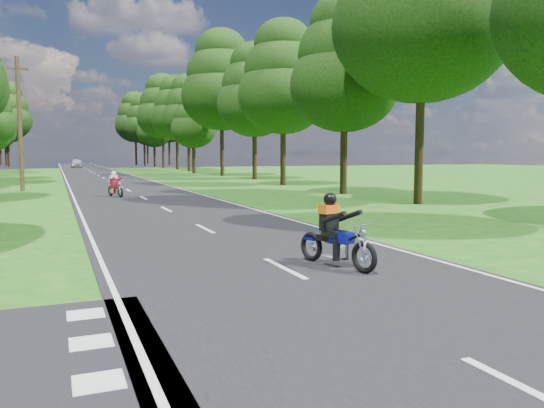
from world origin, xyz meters
name	(u,v)px	position (x,y,z in m)	size (l,w,h in m)	color
ground	(333,294)	(0.00, 0.00, 0.00)	(160.00, 160.00, 0.00)	#165012
main_road	(99,175)	(0.00, 50.00, 0.01)	(7.00, 140.00, 0.02)	black
road_markings	(99,176)	(-0.14, 48.13, 0.02)	(7.40, 140.00, 0.01)	silver
treeline	(102,104)	(1.43, 60.06, 8.25)	(40.00, 115.35, 14.78)	black
telegraph_pole	(20,123)	(-6.00, 28.00, 4.07)	(1.20, 0.26, 8.00)	#382616
rider_near_blue	(337,230)	(1.03, 1.75, 0.76)	(0.59, 1.78, 1.48)	#0B0C7B
rider_far_red	(115,184)	(-1.24, 21.28, 0.69)	(0.54, 1.62, 1.35)	maroon
distant_car	(77,163)	(-0.89, 83.52, 0.74)	(1.70, 4.21, 1.44)	silver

